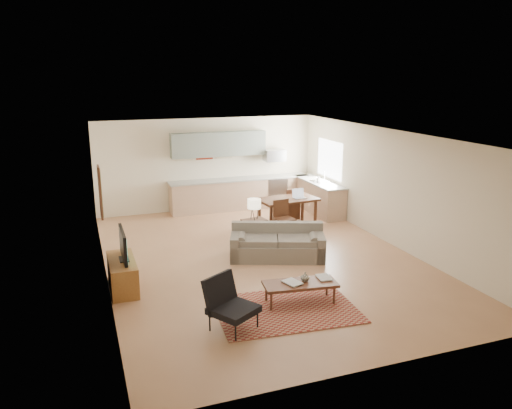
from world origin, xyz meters
name	(u,v)px	position (x,y,z in m)	size (l,w,h in m)	color
room	(261,199)	(0.00, 0.00, 1.35)	(9.00, 9.00, 9.00)	#A4704C
kitchen_counter_back	(240,193)	(0.90, 4.18, 0.46)	(4.26, 0.64, 0.92)	tan
kitchen_counter_right	(319,197)	(2.93, 3.00, 0.46)	(0.64, 2.26, 0.92)	tan
kitchen_range	(274,191)	(2.00, 4.18, 0.45)	(0.62, 0.62, 0.90)	#A5A8AD
kitchen_microwave	(274,155)	(2.00, 4.20, 1.55)	(0.62, 0.40, 0.35)	#A5A8AD
upper_cabinets	(219,144)	(0.30, 4.33, 1.95)	(2.80, 0.34, 0.70)	gray
window_right	(330,159)	(3.23, 3.00, 1.55)	(0.02, 1.40, 1.05)	white
wall_art_left	(101,192)	(-3.21, 0.90, 1.55)	(0.06, 0.42, 1.10)	olive
triptych	(204,151)	(-0.10, 4.47, 1.75)	(1.70, 0.04, 0.50)	beige
rug	(286,309)	(-0.45, -2.47, 0.01)	(2.37, 1.64, 0.02)	maroon
sofa	(277,242)	(0.35, -0.11, 0.37)	(2.12, 0.92, 0.74)	#685F52
coffee_table	(300,293)	(-0.12, -2.31, 0.20)	(1.30, 0.52, 0.39)	#4B2617
book_a	(287,284)	(-0.38, -2.32, 0.40)	(0.33, 0.39, 0.03)	maroon
book_b	(318,278)	(0.25, -2.25, 0.40)	(0.27, 0.34, 0.02)	navy
vase	(305,277)	(-0.01, -2.27, 0.47)	(0.16, 0.16, 0.16)	black
armchair	(234,305)	(-1.50, -2.81, 0.43)	(0.75, 0.75, 0.85)	black
tv_credenza	(122,274)	(-2.99, -0.61, 0.29)	(0.48, 1.24, 0.57)	brown
tv	(123,245)	(-2.94, -0.61, 0.86)	(0.10, 0.96, 0.57)	black
console_table	(254,233)	(0.16, 0.86, 0.32)	(0.55, 0.36, 0.64)	#3B2013
table_lamp	(254,209)	(0.16, 0.86, 0.89)	(0.31, 0.31, 0.51)	beige
dining_table	(287,213)	(1.49, 1.98, 0.39)	(1.53, 0.87, 0.77)	#3B2013
dining_chair_near	(285,219)	(1.10, 1.27, 0.45)	(0.43, 0.45, 0.91)	#3B2013
dining_chair_far	(290,203)	(1.87, 2.68, 0.44)	(0.42, 0.44, 0.89)	#3B2013
laptop	(300,194)	(1.79, 1.87, 0.90)	(0.33, 0.24, 0.24)	#A5A8AD
soap_bottle	(318,179)	(2.83, 2.87, 1.02)	(0.10, 0.10, 0.19)	beige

